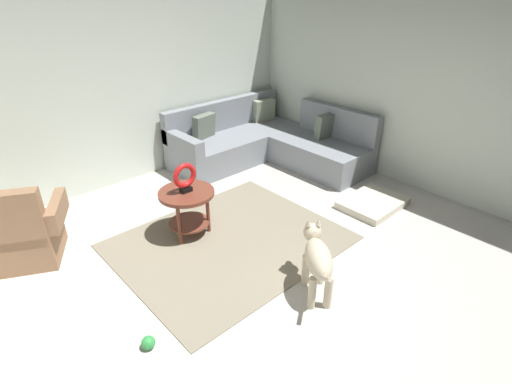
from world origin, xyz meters
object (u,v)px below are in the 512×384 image
object	(u,v)px
dog_toy_ball	(148,343)
side_table	(187,202)
sectional_couch	(267,144)
torus_sculpture	(185,177)
dog	(317,258)
armchair	(23,234)
dog_bed_mat	(373,203)

from	to	relation	value
dog_toy_ball	side_table	bearing A→B (deg)	44.31
sectional_couch	torus_sculpture	size ratio (longest dim) A/B	6.90
dog	dog_toy_ball	distance (m)	1.54
side_table	dog_toy_ball	distance (m)	1.61
torus_sculpture	dog	distance (m)	1.62
torus_sculpture	dog_toy_ball	world-z (taller)	torus_sculpture
armchair	side_table	bearing A→B (deg)	2.16
dog	armchair	bearing A→B (deg)	167.31
armchair	torus_sculpture	world-z (taller)	armchair
torus_sculpture	dog_toy_ball	distance (m)	1.70
sectional_couch	dog_toy_ball	distance (m)	3.77
armchair	torus_sculpture	xyz separation A→B (m)	(1.47, -0.70, 0.39)
armchair	dog_bed_mat	distance (m)	3.94
dog_bed_mat	dog	xyz separation A→B (m)	(-1.75, -0.51, 0.33)
side_table	dog_bed_mat	xyz separation A→B (m)	(2.06, -1.05, -0.37)
dog	dog_bed_mat	bearing A→B (deg)	55.19
dog_bed_mat	dog	world-z (taller)	dog
dog_bed_mat	dog	distance (m)	1.85
side_table	dog	bearing A→B (deg)	-78.62
sectional_couch	torus_sculpture	world-z (taller)	sectional_couch
torus_sculpture	dog	bearing A→B (deg)	-78.62
armchair	torus_sculpture	distance (m)	1.67
dog	sectional_couch	bearing A→B (deg)	93.22
armchair	torus_sculpture	bearing A→B (deg)	2.16
armchair	dog_toy_ball	bearing A→B (deg)	-51.61
side_table	dog_bed_mat	distance (m)	2.34
side_table	dog_toy_ball	xyz separation A→B (m)	(-1.13, -1.10, -0.36)
sectional_couch	armchair	xyz separation A→B (m)	(-3.54, -0.19, 0.03)
side_table	torus_sculpture	size ratio (longest dim) A/B	1.84
armchair	dog_toy_ball	xyz separation A→B (m)	(0.34, -1.80, -0.27)
sectional_couch	dog	distance (m)	3.01
armchair	side_table	distance (m)	1.63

